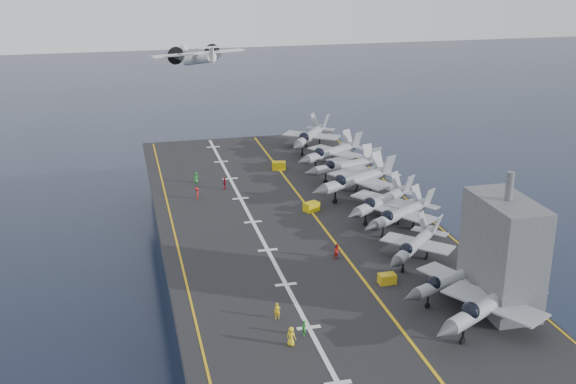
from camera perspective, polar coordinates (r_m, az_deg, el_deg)
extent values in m
plane|color=#142135|center=(106.11, 0.51, -7.34)|extent=(500.00, 500.00, 0.00)
cube|color=#56595E|center=(103.98, 0.52, -4.87)|extent=(36.00, 90.00, 10.00)
cube|color=black|center=(101.97, 0.52, -2.20)|extent=(38.00, 92.00, 0.40)
cube|color=gold|center=(102.62, 2.15, -1.95)|extent=(0.35, 90.00, 0.02)
cube|color=silver|center=(100.71, -2.79, -2.37)|extent=(0.50, 90.00, 0.02)
cube|color=gold|center=(99.44, -9.04, -2.89)|extent=(0.25, 90.00, 0.02)
cube|color=gold|center=(107.60, 10.13, -1.22)|extent=(0.25, 90.00, 0.02)
imported|color=yellow|center=(70.82, 0.25, -11.34)|extent=(1.42, 1.35, 1.98)
imported|color=yellow|center=(75.44, -0.85, -9.38)|extent=(1.12, 0.79, 1.78)
imported|color=#B21919|center=(110.13, -7.20, -0.10)|extent=(0.90, 1.19, 1.81)
imported|color=#A2101D|center=(114.14, -5.03, 0.69)|extent=(0.84, 1.18, 1.87)
imported|color=#268C33|center=(117.64, -7.29, 1.14)|extent=(1.20, 0.98, 1.74)
imported|color=#25872C|center=(72.53, 1.27, -10.70)|extent=(0.82, 1.09, 1.65)
imported|color=#B21919|center=(89.08, 3.91, -4.70)|extent=(1.39, 1.19, 1.95)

